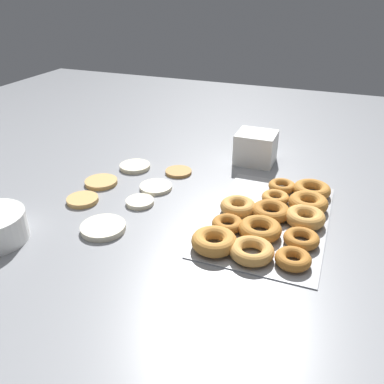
{
  "coord_description": "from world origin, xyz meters",
  "views": [
    {
      "loc": [
        -0.98,
        -0.48,
        0.6
      ],
      "look_at": [
        -0.0,
        -0.1,
        0.04
      ],
      "focal_mm": 38.0,
      "sensor_mm": 36.0,
      "label": 1
    }
  ],
  "objects_px": {
    "pancake_4": "(83,200)",
    "pancake_5": "(179,172)",
    "pancake_3": "(135,166)",
    "pancake_6": "(140,202)",
    "pancake_2": "(103,228)",
    "pancake_1": "(156,187)",
    "pancake_0": "(101,182)",
    "container_stack": "(256,148)",
    "donut_tray": "(272,218)"
  },
  "relations": [
    {
      "from": "pancake_4",
      "to": "pancake_5",
      "type": "distance_m",
      "value": 0.34
    },
    {
      "from": "pancake_3",
      "to": "pancake_4",
      "type": "distance_m",
      "value": 0.27
    },
    {
      "from": "pancake_5",
      "to": "pancake_6",
      "type": "height_order",
      "value": "pancake_6"
    },
    {
      "from": "pancake_2",
      "to": "pancake_1",
      "type": "bearing_deg",
      "value": -5.74
    },
    {
      "from": "pancake_2",
      "to": "pancake_6",
      "type": "height_order",
      "value": "pancake_2"
    },
    {
      "from": "pancake_3",
      "to": "pancake_5",
      "type": "relative_size",
      "value": 1.18
    },
    {
      "from": "pancake_0",
      "to": "pancake_5",
      "type": "xyz_separation_m",
      "value": [
        0.16,
        -0.2,
        -0.0
      ]
    },
    {
      "from": "pancake_4",
      "to": "pancake_5",
      "type": "relative_size",
      "value": 1.04
    },
    {
      "from": "pancake_3",
      "to": "container_stack",
      "type": "bearing_deg",
      "value": -61.48
    },
    {
      "from": "pancake_4",
      "to": "donut_tray",
      "type": "height_order",
      "value": "donut_tray"
    },
    {
      "from": "pancake_2",
      "to": "container_stack",
      "type": "distance_m",
      "value": 0.64
    },
    {
      "from": "pancake_0",
      "to": "container_stack",
      "type": "xyz_separation_m",
      "value": [
        0.35,
        -0.42,
        0.05
      ]
    },
    {
      "from": "pancake_2",
      "to": "pancake_3",
      "type": "bearing_deg",
      "value": 15.9
    },
    {
      "from": "pancake_4",
      "to": "pancake_3",
      "type": "bearing_deg",
      "value": -6.94
    },
    {
      "from": "pancake_0",
      "to": "pancake_1",
      "type": "bearing_deg",
      "value": -79.11
    },
    {
      "from": "pancake_3",
      "to": "pancake_5",
      "type": "distance_m",
      "value": 0.16
    },
    {
      "from": "pancake_0",
      "to": "pancake_1",
      "type": "height_order",
      "value": "pancake_0"
    },
    {
      "from": "pancake_4",
      "to": "donut_tray",
      "type": "relative_size",
      "value": 0.19
    },
    {
      "from": "pancake_3",
      "to": "container_stack",
      "type": "xyz_separation_m",
      "value": [
        0.21,
        -0.38,
        0.05
      ]
    },
    {
      "from": "pancake_4",
      "to": "pancake_6",
      "type": "relative_size",
      "value": 1.12
    },
    {
      "from": "pancake_1",
      "to": "pancake_0",
      "type": "bearing_deg",
      "value": 100.89
    },
    {
      "from": "pancake_1",
      "to": "pancake_3",
      "type": "height_order",
      "value": "pancake_3"
    },
    {
      "from": "pancake_1",
      "to": "container_stack",
      "type": "xyz_separation_m",
      "value": [
        0.32,
        -0.24,
        0.05
      ]
    },
    {
      "from": "pancake_1",
      "to": "pancake_4",
      "type": "height_order",
      "value": "pancake_4"
    },
    {
      "from": "pancake_0",
      "to": "pancake_1",
      "type": "relative_size",
      "value": 1.02
    },
    {
      "from": "pancake_4",
      "to": "container_stack",
      "type": "bearing_deg",
      "value": -40.94
    },
    {
      "from": "pancake_3",
      "to": "pancake_5",
      "type": "height_order",
      "value": "pancake_3"
    },
    {
      "from": "pancake_5",
      "to": "donut_tray",
      "type": "bearing_deg",
      "value": -119.52
    },
    {
      "from": "pancake_0",
      "to": "pancake_6",
      "type": "bearing_deg",
      "value": -111.62
    },
    {
      "from": "pancake_4",
      "to": "container_stack",
      "type": "distance_m",
      "value": 0.63
    },
    {
      "from": "pancake_1",
      "to": "pancake_4",
      "type": "xyz_separation_m",
      "value": [
        -0.16,
        0.17,
        0.0
      ]
    },
    {
      "from": "pancake_1",
      "to": "pancake_3",
      "type": "relative_size",
      "value": 0.97
    },
    {
      "from": "pancake_2",
      "to": "pancake_3",
      "type": "relative_size",
      "value": 1.13
    },
    {
      "from": "pancake_1",
      "to": "pancake_2",
      "type": "height_order",
      "value": "pancake_2"
    },
    {
      "from": "pancake_0",
      "to": "pancake_1",
      "type": "distance_m",
      "value": 0.18
    },
    {
      "from": "pancake_4",
      "to": "pancake_6",
      "type": "distance_m",
      "value": 0.17
    },
    {
      "from": "pancake_3",
      "to": "pancake_1",
      "type": "bearing_deg",
      "value": -129.74
    },
    {
      "from": "pancake_6",
      "to": "donut_tray",
      "type": "distance_m",
      "value": 0.39
    },
    {
      "from": "pancake_5",
      "to": "donut_tray",
      "type": "height_order",
      "value": "donut_tray"
    },
    {
      "from": "pancake_5",
      "to": "container_stack",
      "type": "relative_size",
      "value": 0.66
    },
    {
      "from": "pancake_6",
      "to": "donut_tray",
      "type": "relative_size",
      "value": 0.17
    },
    {
      "from": "pancake_3",
      "to": "pancake_2",
      "type": "bearing_deg",
      "value": -164.1
    },
    {
      "from": "donut_tray",
      "to": "container_stack",
      "type": "distance_m",
      "value": 0.42
    },
    {
      "from": "pancake_3",
      "to": "donut_tray",
      "type": "height_order",
      "value": "donut_tray"
    },
    {
      "from": "pancake_1",
      "to": "container_stack",
      "type": "height_order",
      "value": "container_stack"
    },
    {
      "from": "pancake_3",
      "to": "donut_tray",
      "type": "bearing_deg",
      "value": -109.72
    },
    {
      "from": "pancake_5",
      "to": "pancake_6",
      "type": "distance_m",
      "value": 0.24
    },
    {
      "from": "pancake_1",
      "to": "pancake_5",
      "type": "xyz_separation_m",
      "value": [
        0.13,
        -0.02,
        -0.0
      ]
    },
    {
      "from": "pancake_5",
      "to": "pancake_1",
      "type": "bearing_deg",
      "value": 170.11
    },
    {
      "from": "pancake_3",
      "to": "donut_tray",
      "type": "relative_size",
      "value": 0.21
    }
  ]
}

